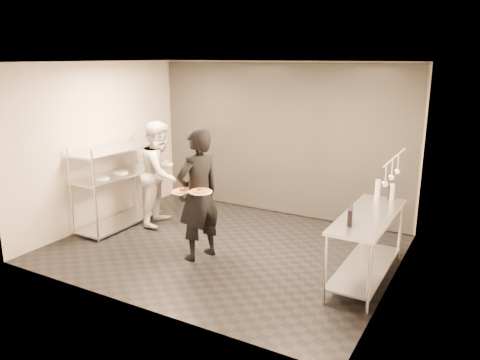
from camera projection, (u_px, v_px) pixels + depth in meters
The scene contains 13 objects.
room_shell at pixel (259, 147), 7.88m from camera, with size 5.00×4.00×2.80m.
pass_rack at pixel (117, 182), 8.07m from camera, with size 0.60×1.60×1.50m.
prep_counter at pixel (367, 236), 6.06m from camera, with size 0.60×1.80×0.92m.
utensil_rail at pixel (393, 169), 5.70m from camera, with size 0.07×1.20×0.31m.
waiter at pixel (198, 194), 6.67m from camera, with size 0.71×0.46×1.94m, color black.
chef at pixel (160, 173), 8.12m from camera, with size 0.88×0.69×1.82m, color beige.
pizza_plate_near at pixel (183, 191), 6.59m from camera, with size 0.32×0.32×0.05m.
pizza_plate_far at pixel (201, 191), 6.38m from camera, with size 0.32×0.32×0.05m.
salad_plate at pixel (201, 162), 6.83m from camera, with size 0.27×0.27×0.07m.
pos_monitor at pixel (350, 215), 5.65m from camera, with size 0.05×0.27×0.20m, color black.
bottle_green at pixel (378, 189), 6.63m from camera, with size 0.07×0.07×0.27m, color #919E92.
bottle_clear at pixel (392, 192), 6.57m from camera, with size 0.07×0.07×0.23m, color #919E92.
bottle_dark at pixel (390, 192), 6.59m from camera, with size 0.06×0.06×0.20m, color black.
Camera 1 is at (3.52, -5.75, 2.88)m, focal length 35.00 mm.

